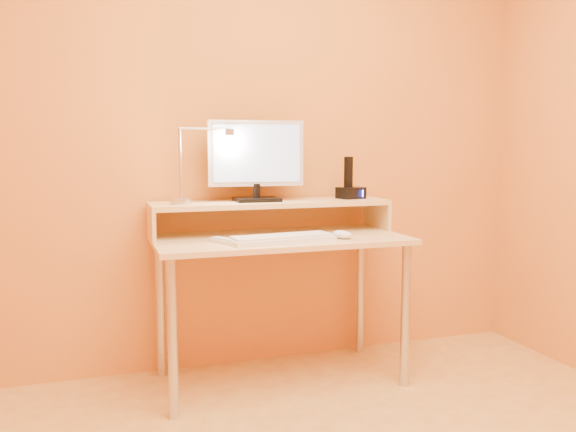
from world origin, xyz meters
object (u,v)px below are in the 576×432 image
object	(u,v)px
keyboard	(282,240)
phone_dock	(351,193)
monitor_panel	(256,153)
remote_control	(225,242)
mouse	(342,234)
lamp_base	(181,201)

from	to	relation	value
keyboard	phone_dock	bearing A→B (deg)	26.42
monitor_panel	keyboard	world-z (taller)	monitor_panel
monitor_panel	remote_control	world-z (taller)	monitor_panel
keyboard	remote_control	size ratio (longest dim) A/B	2.72
keyboard	mouse	world-z (taller)	mouse
phone_dock	remote_control	xyz separation A→B (m)	(-0.73, -0.27, -0.18)
monitor_panel	keyboard	distance (m)	0.50
remote_control	mouse	bearing A→B (deg)	-27.93
lamp_base	mouse	size ratio (longest dim) A/B	0.87
lamp_base	keyboard	distance (m)	0.53
phone_dock	remote_control	distance (m)	0.80
remote_control	keyboard	bearing A→B (deg)	-33.82
phone_dock	remote_control	world-z (taller)	phone_dock
mouse	remote_control	distance (m)	0.56
lamp_base	phone_dock	world-z (taller)	phone_dock
lamp_base	monitor_panel	bearing A→B (deg)	6.01
monitor_panel	mouse	xyz separation A→B (m)	(0.33, -0.31, -0.38)
lamp_base	keyboard	size ratio (longest dim) A/B	0.21
lamp_base	phone_dock	xyz separation A→B (m)	(0.89, 0.03, 0.02)
lamp_base	mouse	distance (m)	0.78
lamp_base	phone_dock	size ratio (longest dim) A/B	0.77
remote_control	phone_dock	bearing A→B (deg)	-4.82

